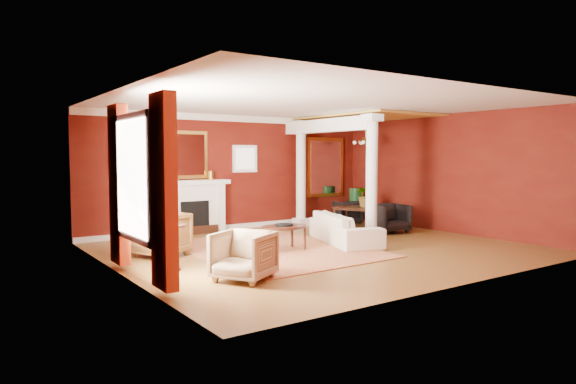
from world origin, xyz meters
TOP-DOWN VIEW (x-y plane):
  - ground at (0.00, 0.00)m, footprint 8.00×8.00m
  - room_shell at (0.00, 0.00)m, footprint 8.04×7.04m
  - fireplace at (-1.30, 3.32)m, footprint 1.85×0.42m
  - overmantel_mirror at (-1.30, 3.45)m, footprint 0.95×0.07m
  - flank_window_left at (-2.85, 3.46)m, footprint 0.70×0.07m
  - flank_window_right at (0.25, 3.46)m, footprint 0.70×0.07m
  - left_window at (-3.89, -0.60)m, footprint 0.21×2.55m
  - column_front at (1.70, 0.30)m, footprint 0.36×0.36m
  - column_back at (1.70, 3.00)m, footprint 0.36×0.36m
  - header_beam at (1.70, 1.90)m, footprint 0.30×3.20m
  - amber_ceiling at (2.85, 1.75)m, footprint 2.30×3.40m
  - dining_mirror at (2.90, 3.45)m, footprint 1.30×0.07m
  - chandelier at (2.90, 1.80)m, footprint 0.60×0.62m
  - crown_trim at (0.00, 3.46)m, footprint 8.00×0.08m
  - base_trim at (0.00, 3.46)m, footprint 8.00×0.08m
  - rug at (-0.83, 0.44)m, footprint 3.25×4.27m
  - sofa at (0.84, 0.21)m, footprint 1.29×2.28m
  - armchair_leopard at (-2.98, 1.04)m, footprint 1.11×1.14m
  - armchair_stripe at (-2.59, -1.45)m, footprint 1.05×1.07m
  - coffee_table at (-0.73, 0.21)m, footprint 0.99×0.99m
  - coffee_book at (-0.78, 0.21)m, footprint 0.15×0.02m
  - side_table at (-3.31, -0.14)m, footprint 0.65×0.65m
  - dining_table at (2.83, 1.70)m, footprint 1.09×1.62m
  - dining_chair_near at (2.76, 0.74)m, footprint 0.88×0.85m
  - dining_chair_far at (3.11, 2.72)m, footprint 0.83×0.81m
  - green_urn at (3.50, 2.82)m, footprint 0.40×0.40m
  - potted_plant at (2.84, 1.67)m, footprint 0.81×0.84m

SIDE VIEW (x-z plane):
  - ground at x=0.00m, z-range 0.00..0.00m
  - rug at x=-0.83m, z-range 0.00..0.02m
  - base_trim at x=0.00m, z-range 0.00..0.12m
  - dining_chair_far at x=3.11m, z-range 0.00..0.69m
  - green_urn at x=3.50m, z-range -0.10..0.86m
  - dining_chair_near at x=2.76m, z-range 0.00..0.78m
  - armchair_stripe at x=-2.59m, z-range 0.00..0.82m
  - dining_table at x=2.83m, z-range 0.00..0.85m
  - sofa at x=0.84m, z-range 0.00..0.86m
  - armchair_leopard at x=-2.98m, z-range 0.00..0.90m
  - coffee_table at x=-0.73m, z-range 0.20..0.70m
  - coffee_book at x=-0.78m, z-range 0.50..0.70m
  - fireplace at x=-1.30m, z-range 0.00..1.29m
  - potted_plant at x=2.84m, z-range 0.85..1.37m
  - side_table at x=-3.31m, z-range 0.30..1.92m
  - left_window at x=-3.89m, z-range 0.12..2.72m
  - column_front at x=1.70m, z-range 0.03..2.83m
  - column_back at x=1.70m, z-range 0.03..2.83m
  - dining_mirror at x=2.90m, z-range 0.70..2.40m
  - flank_window_left at x=-2.85m, z-range 1.45..2.15m
  - flank_window_right at x=0.25m, z-range 1.45..2.15m
  - overmantel_mirror at x=-1.30m, z-range 1.33..2.47m
  - room_shell at x=0.00m, z-range 0.56..3.48m
  - chandelier at x=2.90m, z-range 1.87..2.62m
  - header_beam at x=1.70m, z-range 2.46..2.78m
  - crown_trim at x=0.00m, z-range 2.74..2.90m
  - amber_ceiling at x=2.85m, z-range 2.85..2.89m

